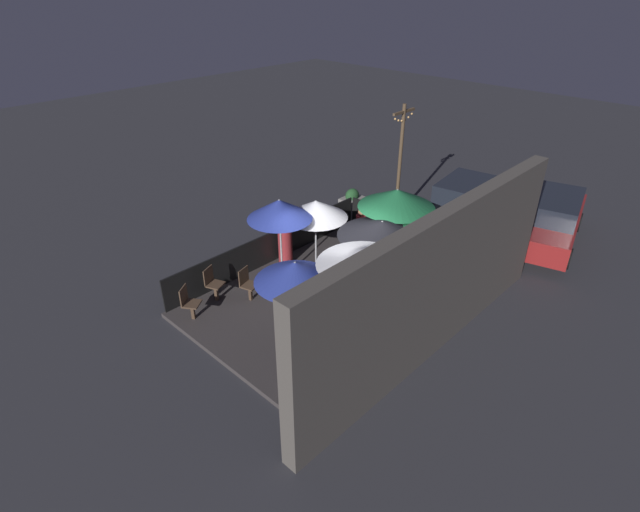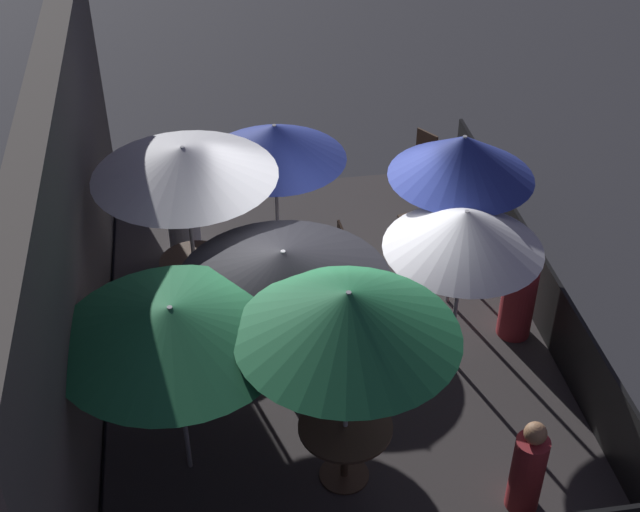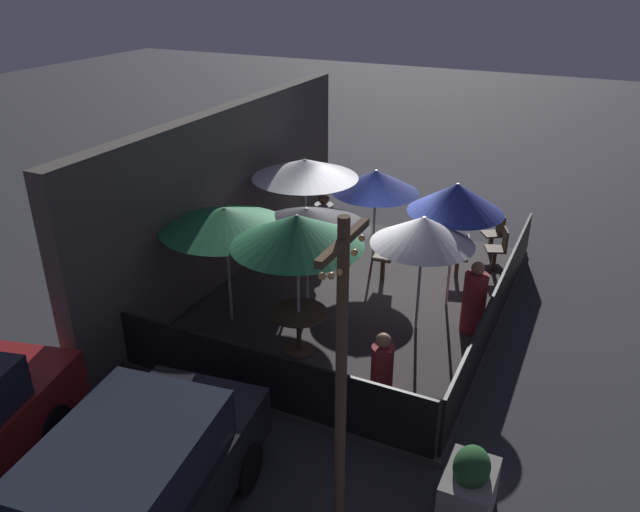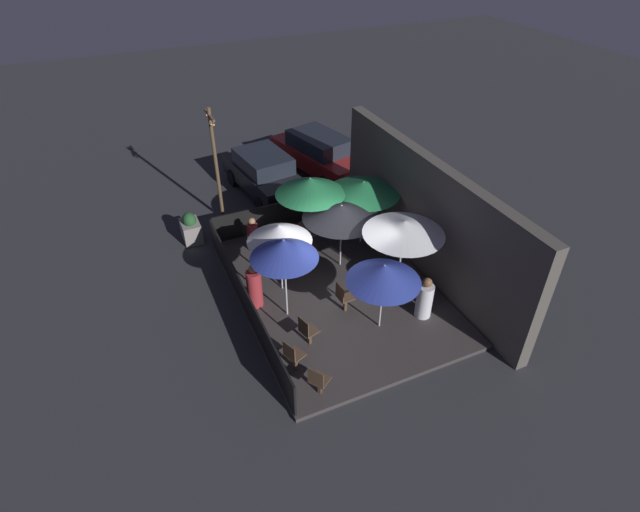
{
  "view_description": "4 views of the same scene",
  "coord_description": "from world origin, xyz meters",
  "px_view_note": "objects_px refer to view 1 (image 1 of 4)",
  "views": [
    {
      "loc": [
        8.32,
        7.35,
        7.7
      ],
      "look_at": [
        0.11,
        -0.52,
        1.18
      ],
      "focal_mm": 28.0,
      "sensor_mm": 36.0,
      "label": 1
    },
    {
      "loc": [
        -8.17,
        1.4,
        7.55
      ],
      "look_at": [
        0.58,
        0.03,
        0.96
      ],
      "focal_mm": 50.0,
      "sensor_mm": 36.0,
      "label": 2
    },
    {
      "loc": [
        -10.03,
        -3.95,
        6.11
      ],
      "look_at": [
        -0.66,
        0.52,
        1.19
      ],
      "focal_mm": 35.0,
      "sensor_mm": 36.0,
      "label": 3
    },
    {
      "loc": [
        9.96,
        -4.92,
        9.43
      ],
      "look_at": [
        -0.4,
        -0.27,
        1.07
      ],
      "focal_mm": 28.0,
      "sensor_mm": 36.0,
      "label": 4
    }
  ],
  "objects_px": {
    "planter_box": "(352,204)",
    "patio_umbrella_0": "(397,198)",
    "parked_car_0": "(465,203)",
    "patio_umbrella_3": "(316,209)",
    "patron_0": "(285,244)",
    "patio_chair_0": "(248,283)",
    "patio_umbrella_2": "(279,209)",
    "patio_umbrella_6": "(439,228)",
    "light_post": "(400,158)",
    "patio_chair_2": "(305,291)",
    "dining_table_1": "(363,316)",
    "patron_1": "(361,227)",
    "parked_car_1": "(550,219)",
    "patio_umbrella_5": "(295,272)",
    "patio_umbrella_1": "(366,257)",
    "patron_2": "(333,342)",
    "dining_table_0": "(393,250)",
    "patio_umbrella_4": "(382,228)",
    "patio_chair_3": "(213,283)",
    "patio_chair_1": "(189,302)"
  },
  "relations": [
    {
      "from": "planter_box",
      "to": "patio_umbrella_0",
      "type": "bearing_deg",
      "value": 57.49
    },
    {
      "from": "patio_umbrella_0",
      "to": "parked_car_0",
      "type": "height_order",
      "value": "patio_umbrella_0"
    },
    {
      "from": "patio_umbrella_3",
      "to": "patron_0",
      "type": "relative_size",
      "value": 1.59
    },
    {
      "from": "patio_umbrella_3",
      "to": "patio_chair_0",
      "type": "relative_size",
      "value": 2.37
    },
    {
      "from": "patio_umbrella_0",
      "to": "patio_umbrella_2",
      "type": "xyz_separation_m",
      "value": [
        2.63,
        -1.84,
        -0.04
      ]
    },
    {
      "from": "patio_umbrella_6",
      "to": "light_post",
      "type": "distance_m",
      "value": 5.03
    },
    {
      "from": "patio_chair_2",
      "to": "light_post",
      "type": "height_order",
      "value": "light_post"
    },
    {
      "from": "dining_table_1",
      "to": "patron_1",
      "type": "relative_size",
      "value": 0.75
    },
    {
      "from": "light_post",
      "to": "parked_car_1",
      "type": "height_order",
      "value": "light_post"
    },
    {
      "from": "patio_umbrella_5",
      "to": "parked_car_1",
      "type": "distance_m",
      "value": 9.34
    },
    {
      "from": "patio_umbrella_1",
      "to": "patio_umbrella_6",
      "type": "bearing_deg",
      "value": 175.37
    },
    {
      "from": "patron_2",
      "to": "planter_box",
      "type": "bearing_deg",
      "value": -43.95
    },
    {
      "from": "patron_2",
      "to": "patio_chair_0",
      "type": "bearing_deg",
      "value": 3.79
    },
    {
      "from": "dining_table_0",
      "to": "patio_chair_2",
      "type": "bearing_deg",
      "value": -7.38
    },
    {
      "from": "planter_box",
      "to": "light_post",
      "type": "bearing_deg",
      "value": 124.89
    },
    {
      "from": "patio_umbrella_4",
      "to": "planter_box",
      "type": "relative_size",
      "value": 2.22
    },
    {
      "from": "patio_umbrella_0",
      "to": "patio_umbrella_3",
      "type": "height_order",
      "value": "patio_umbrella_0"
    },
    {
      "from": "patio_umbrella_5",
      "to": "dining_table_1",
      "type": "distance_m",
      "value": 1.94
    },
    {
      "from": "patio_umbrella_6",
      "to": "parked_car_1",
      "type": "relative_size",
      "value": 0.47
    },
    {
      "from": "dining_table_0",
      "to": "patron_1",
      "type": "relative_size",
      "value": 0.82
    },
    {
      "from": "patron_1",
      "to": "patron_2",
      "type": "distance_m",
      "value": 5.77
    },
    {
      "from": "patio_chair_2",
      "to": "patron_1",
      "type": "distance_m",
      "value": 4.0
    },
    {
      "from": "patio_umbrella_0",
      "to": "patio_umbrella_2",
      "type": "distance_m",
      "value": 3.21
    },
    {
      "from": "dining_table_0",
      "to": "patron_2",
      "type": "distance_m",
      "value": 4.42
    },
    {
      "from": "patio_umbrella_0",
      "to": "planter_box",
      "type": "xyz_separation_m",
      "value": [
        -2.15,
        -3.38,
        -1.88
      ]
    },
    {
      "from": "patio_chair_3",
      "to": "planter_box",
      "type": "relative_size",
      "value": 0.92
    },
    {
      "from": "patio_umbrella_2",
      "to": "patio_umbrella_6",
      "type": "height_order",
      "value": "patio_umbrella_2"
    },
    {
      "from": "patio_umbrella_2",
      "to": "planter_box",
      "type": "distance_m",
      "value": 5.35
    },
    {
      "from": "patio_umbrella_3",
      "to": "patron_0",
      "type": "bearing_deg",
      "value": -68.8
    },
    {
      "from": "patio_umbrella_1",
      "to": "patron_0",
      "type": "relative_size",
      "value": 1.75
    },
    {
      "from": "patio_umbrella_2",
      "to": "dining_table_0",
      "type": "bearing_deg",
      "value": 145.0
    },
    {
      "from": "patron_0",
      "to": "patron_1",
      "type": "relative_size",
      "value": 1.16
    },
    {
      "from": "patio_chair_2",
      "to": "patron_0",
      "type": "distance_m",
      "value": 2.43
    },
    {
      "from": "patio_umbrella_2",
      "to": "light_post",
      "type": "relative_size",
      "value": 0.61
    },
    {
      "from": "light_post",
      "to": "dining_table_0",
      "type": "bearing_deg",
      "value": 34.37
    },
    {
      "from": "patio_umbrella_2",
      "to": "patio_umbrella_3",
      "type": "distance_m",
      "value": 1.15
    },
    {
      "from": "patio_umbrella_6",
      "to": "patio_chair_0",
      "type": "relative_size",
      "value": 2.51
    },
    {
      "from": "patio_umbrella_5",
      "to": "patron_1",
      "type": "height_order",
      "value": "patio_umbrella_5"
    },
    {
      "from": "patio_umbrella_5",
      "to": "parked_car_1",
      "type": "bearing_deg",
      "value": 165.79
    },
    {
      "from": "patron_1",
      "to": "patio_umbrella_0",
      "type": "bearing_deg",
      "value": -90.76
    },
    {
      "from": "patron_1",
      "to": "parked_car_0",
      "type": "distance_m",
      "value": 3.93
    },
    {
      "from": "dining_table_1",
      "to": "patio_umbrella_5",
      "type": "bearing_deg",
      "value": -48.61
    },
    {
      "from": "patio_umbrella_1",
      "to": "patio_umbrella_5",
      "type": "height_order",
      "value": "patio_umbrella_1"
    },
    {
      "from": "patio_umbrella_1",
      "to": "dining_table_0",
      "type": "bearing_deg",
      "value": -155.43
    },
    {
      "from": "patio_umbrella_2",
      "to": "planter_box",
      "type": "bearing_deg",
      "value": -162.17
    },
    {
      "from": "patio_umbrella_4",
      "to": "dining_table_0",
      "type": "xyz_separation_m",
      "value": [
        -1.21,
        -0.45,
        -1.29
      ]
    },
    {
      "from": "patio_umbrella_2",
      "to": "patio_chair_0",
      "type": "xyz_separation_m",
      "value": [
        1.27,
        0.06,
        -1.68
      ]
    },
    {
      "from": "patio_umbrella_6",
      "to": "patron_1",
      "type": "bearing_deg",
      "value": -107.14
    },
    {
      "from": "patio_chair_0",
      "to": "patio_chair_2",
      "type": "bearing_deg",
      "value": 13.17
    },
    {
      "from": "dining_table_1",
      "to": "patio_chair_1",
      "type": "bearing_deg",
      "value": -55.69
    }
  ]
}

